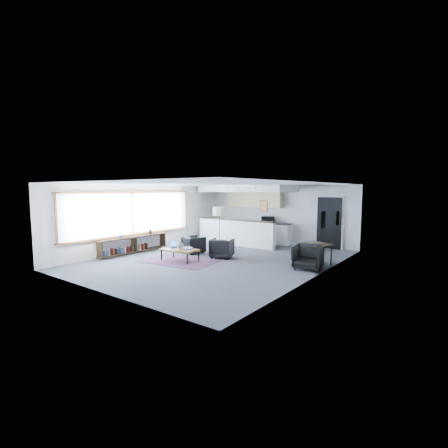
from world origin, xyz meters
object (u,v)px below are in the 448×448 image
Objects in this scene: armchair_right at (222,247)px; dining_chair_far at (306,254)px; coffee_table at (180,250)px; book_stack at (188,249)px; floor_lamp at (219,213)px; microwave at (268,219)px; dining_chair_near at (308,258)px; ceramic_pot at (180,246)px; dining_table at (315,245)px; laptop at (173,245)px; armchair_left at (194,244)px.

armchair_right is 2.88m from dining_chair_far.
book_stack is (0.37, 0.01, 0.08)m from coffee_table.
microwave is at bearing 81.30° from floor_lamp.
floor_lamp reaches higher than dining_chair_near.
ceramic_pot is at bearing 37.84° from armchair_right.
dining_table is 4.44m from microwave.
dining_table reaches higher than ceramic_pot.
coffee_table is at bearing -99.32° from microwave.
laptop is at bearing 168.32° from ceramic_pot.
dining_table is (3.01, 0.95, 0.25)m from armchair_right.
floor_lamp is 1.63× the size of dining_table.
dining_chair_near is at bearing -50.37° from microwave.
armchair_right reaches higher than dining_chair_far.
armchair_left reaches higher than book_stack.
book_stack is 0.53× the size of armchair_left.
book_stack is at bearing -167.54° from dining_chair_near.
microwave is at bearing -26.99° from dining_chair_far.
coffee_table is 2.13× the size of dining_chair_far.
ceramic_pot is 0.41× the size of dining_chair_far.
book_stack is at bearing 51.65° from dining_chair_far.
book_stack is at bearing 49.51° from armchair_right.
dining_chair_near is at bearing 19.03° from laptop.
armchair_right reaches higher than armchair_left.
armchair_left is at bearing 110.44° from coffee_table.
microwave reaches higher than armchair_left.
dining_chair_near reaches higher than ceramic_pot.
coffee_table is 2.41m from floor_lamp.
book_stack is 1.57m from armchair_left.
book_stack is at bearing -0.65° from coffee_table.
microwave is at bearing 80.48° from laptop.
dining_table is at bearing 27.49° from laptop.
armchair_left is 1.03× the size of dining_chair_near.
coffee_table is 1.39m from armchair_left.
floor_lamp is (0.49, 2.03, 1.03)m from laptop.
armchair_left is at bearing -124.86° from floor_lamp.
microwave is (0.94, 5.02, 0.62)m from laptop.
coffee_table is 4.19m from dining_chair_far.
ceramic_pot is 0.14× the size of floor_lamp.
coffee_table is 5.19m from microwave.
armchair_left is 1.36m from armchair_right.
armchair_right is 3.16m from dining_table.
floor_lamp is 3.69m from dining_chair_far.
ceramic_pot reaches higher than coffee_table.
armchair_right is 1.51× the size of microwave.
floor_lamp is at bearing -178.71° from dining_table.
book_stack is 3.85m from dining_chair_near.
dining_table is 0.45m from dining_chair_far.
dining_chair_near is 1.39× the size of microwave.
laptop is 0.31× the size of dining_table.
book_stack is at bearing -95.22° from microwave.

